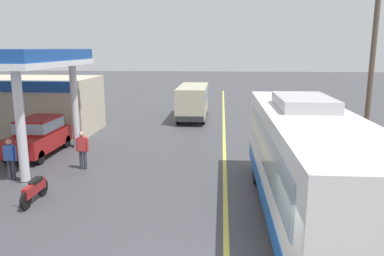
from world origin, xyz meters
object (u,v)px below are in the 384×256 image
object	(u,v)px
car_at_pump	(39,134)
minibus_opposing_lane	(193,99)
pedestrian_near_pump	(10,157)
motorcycle_parked_forecourt	(34,190)
coach_bus_main	(307,167)
pedestrian_by_shop	(82,148)

from	to	relation	value
car_at_pump	minibus_opposing_lane	bearing A→B (deg)	56.36
minibus_opposing_lane	pedestrian_near_pump	xyz separation A→B (m)	(-6.17, -13.86, -0.54)
car_at_pump	motorcycle_parked_forecourt	bearing A→B (deg)	-65.64
coach_bus_main	pedestrian_by_shop	size ratio (longest dim) A/B	6.65
car_at_pump	pedestrian_near_pump	world-z (taller)	car_at_pump
pedestrian_near_pump	coach_bus_main	bearing A→B (deg)	-15.15
pedestrian_near_pump	minibus_opposing_lane	bearing A→B (deg)	66.00
minibus_opposing_lane	motorcycle_parked_forecourt	xyz separation A→B (m)	(-4.17, -15.96, -1.03)
coach_bus_main	minibus_opposing_lane	size ratio (longest dim) A/B	1.80
minibus_opposing_lane	car_at_pump	bearing A→B (deg)	-123.64
coach_bus_main	car_at_pump	xyz separation A→B (m)	(-11.42, 6.59, -0.71)
coach_bus_main	pedestrian_by_shop	xyz separation A→B (m)	(-8.46, 4.48, -0.79)
coach_bus_main	pedestrian_by_shop	distance (m)	9.61
coach_bus_main	motorcycle_parked_forecourt	size ratio (longest dim) A/B	6.13
car_at_pump	minibus_opposing_lane	xyz separation A→B (m)	(6.78, 10.20, 0.46)
car_at_pump	pedestrian_near_pump	size ratio (longest dim) A/B	2.53
pedestrian_by_shop	minibus_opposing_lane	bearing A→B (deg)	72.74
pedestrian_near_pump	motorcycle_parked_forecourt	bearing A→B (deg)	-46.40
coach_bus_main	motorcycle_parked_forecourt	xyz separation A→B (m)	(-8.81, 0.83, -1.28)
car_at_pump	pedestrian_by_shop	xyz separation A→B (m)	(2.96, -2.11, -0.08)
motorcycle_parked_forecourt	pedestrian_near_pump	size ratio (longest dim) A/B	1.08
coach_bus_main	minibus_opposing_lane	distance (m)	17.42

